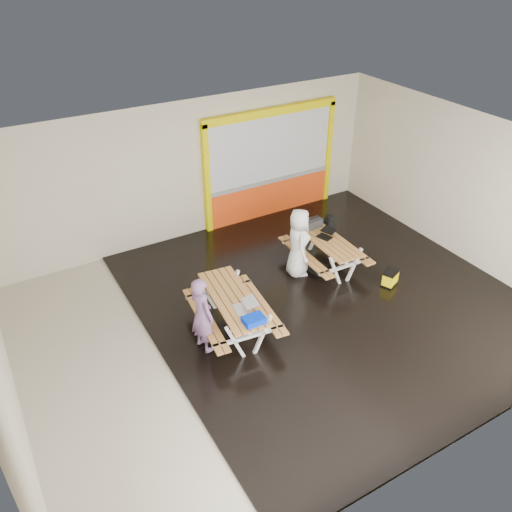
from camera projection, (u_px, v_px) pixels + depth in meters
room at (280, 245)px, 9.74m from camera, size 10.02×8.02×3.52m
deck at (327, 298)px, 11.19m from camera, size 7.50×7.98×0.05m
kiosk at (270, 166)px, 13.70m from camera, size 3.88×0.16×3.00m
picnic_table_left at (233, 306)px, 9.98m from camera, size 1.63×2.22×0.83m
picnic_table_right at (325, 245)px, 11.91m from camera, size 1.41×2.03×0.80m
person_left at (202, 314)px, 9.39m from camera, size 0.47×0.63×1.56m
person_right at (298, 243)px, 11.56m from camera, size 0.77×0.93×1.63m
laptop_left at (245, 307)px, 9.55m from camera, size 0.47×0.44×0.18m
laptop_right at (326, 235)px, 11.84m from camera, size 0.45×0.42×0.16m
blue_pouch at (254, 320)px, 9.23m from camera, size 0.39×0.28×0.11m
toolbox at (313, 223)px, 12.18m from camera, size 0.47×0.27×0.26m
backpack at (329, 224)px, 12.49m from camera, size 0.31×0.24×0.46m
dark_case at (318, 268)px, 11.99m from camera, size 0.43×0.36×0.14m
fluke_bag at (390, 278)px, 11.48m from camera, size 0.46×0.39×0.34m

